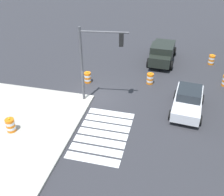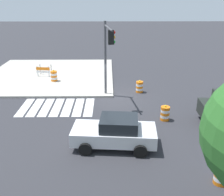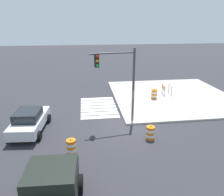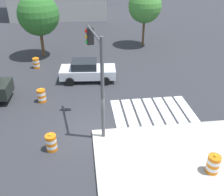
# 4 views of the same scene
# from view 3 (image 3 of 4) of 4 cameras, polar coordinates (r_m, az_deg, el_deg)

# --- Properties ---
(ground_plane) EXTENTS (120.00, 120.00, 0.00)m
(ground_plane) POSITION_cam_3_polar(r_m,az_deg,el_deg) (16.48, 3.72, -7.23)
(ground_plane) COLOR #2D2D33
(sidewalk_corner) EXTENTS (12.00, 12.00, 0.15)m
(sidewalk_corner) POSITION_cam_3_polar(r_m,az_deg,el_deg) (23.47, 15.42, 0.58)
(sidewalk_corner) COLOR #ADA89E
(sidewalk_corner) RESTS_ON ground
(crosswalk_stripes) EXTENTS (5.10, 3.20, 0.02)m
(crosswalk_stripes) POSITION_cam_3_polar(r_m,az_deg,el_deg) (19.88, -3.58, -2.36)
(crosswalk_stripes) COLOR silver
(crosswalk_stripes) RESTS_ON ground
(sports_car) EXTENTS (4.44, 2.42, 1.63)m
(sports_car) POSITION_cam_3_polar(r_m,az_deg,el_deg) (16.39, -20.80, -5.56)
(sports_car) COLOR silver
(sports_car) RESTS_ON ground
(traffic_barrel_near_corner) EXTENTS (0.56, 0.56, 1.02)m
(traffic_barrel_near_corner) POSITION_cam_3_polar(r_m,az_deg,el_deg) (13.26, -10.62, -12.46)
(traffic_barrel_near_corner) COLOR orange
(traffic_barrel_near_corner) RESTS_ON ground
(traffic_barrel_median_near) EXTENTS (0.56, 0.56, 1.02)m
(traffic_barrel_median_near) POSITION_cam_3_polar(r_m,az_deg,el_deg) (14.72, 10.02, -8.98)
(traffic_barrel_median_near) COLOR orange
(traffic_barrel_median_near) RESTS_ON ground
(traffic_barrel_on_sidewalk) EXTENTS (0.56, 0.56, 1.02)m
(traffic_barrel_on_sidewalk) POSITION_cam_3_polar(r_m,az_deg,el_deg) (21.88, 11.00, 1.02)
(traffic_barrel_on_sidewalk) COLOR orange
(traffic_barrel_on_sidewalk) RESTS_ON sidewalk_corner
(construction_barricade) EXTENTS (1.33, 0.93, 1.00)m
(construction_barricade) POSITION_cam_3_polar(r_m,az_deg,el_deg) (23.49, 13.70, 2.40)
(construction_barricade) COLOR silver
(construction_barricade) RESTS_ON sidewalk_corner
(traffic_light_pole) EXTENTS (0.77, 3.27, 5.50)m
(traffic_light_pole) POSITION_cam_3_polar(r_m,az_deg,el_deg) (15.44, 1.81, 6.43)
(traffic_light_pole) COLOR #4C4C51
(traffic_light_pole) RESTS_ON sidewalk_corner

